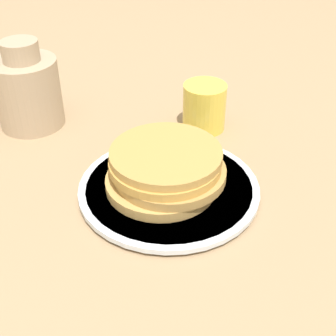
{
  "coord_description": "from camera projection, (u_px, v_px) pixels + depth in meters",
  "views": [
    {
      "loc": [
        0.29,
        -0.37,
        0.39
      ],
      "look_at": [
        -0.0,
        0.03,
        0.04
      ],
      "focal_mm": 50.0,
      "sensor_mm": 36.0,
      "label": 1
    }
  ],
  "objects": [
    {
      "name": "juice_glass",
      "position": [
        204.0,
        107.0,
        0.75
      ],
      "size": [
        0.07,
        0.07,
        0.08
      ],
      "color": "yellow",
      "rests_on": "ground_plane"
    },
    {
      "name": "cream_jug",
      "position": [
        28.0,
        90.0,
        0.75
      ],
      "size": [
        0.1,
        0.1,
        0.14
      ],
      "color": "tan",
      "rests_on": "ground_plane"
    },
    {
      "name": "plate",
      "position": [
        168.0,
        188.0,
        0.63
      ],
      "size": [
        0.24,
        0.24,
        0.01
      ],
      "color": "silver",
      "rests_on": "ground_plane"
    },
    {
      "name": "pancake_stack",
      "position": [
        165.0,
        169.0,
        0.61
      ],
      "size": [
        0.15,
        0.16,
        0.05
      ],
      "color": "tan",
      "rests_on": "plate"
    },
    {
      "name": "ground_plane",
      "position": [
        157.0,
        203.0,
        0.61
      ],
      "size": [
        4.0,
        4.0,
        0.0
      ],
      "primitive_type": "plane",
      "color": "#9E7F5B"
    }
  ]
}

